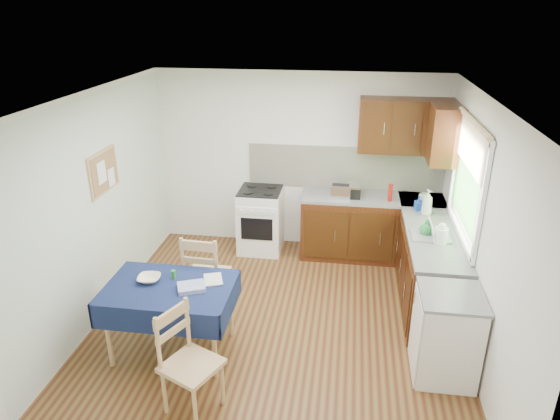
# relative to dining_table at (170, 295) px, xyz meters

# --- Properties ---
(floor) EXTENTS (4.20, 4.20, 0.00)m
(floor) POSITION_rel_dining_table_xyz_m (0.98, 0.58, -0.65)
(floor) COLOR #4D2514
(floor) RESTS_ON ground
(ceiling) EXTENTS (4.00, 4.20, 0.02)m
(ceiling) POSITION_rel_dining_table_xyz_m (0.98, 0.58, 1.85)
(ceiling) COLOR silver
(ceiling) RESTS_ON wall_back
(wall_back) EXTENTS (4.00, 0.02, 2.50)m
(wall_back) POSITION_rel_dining_table_xyz_m (0.98, 2.68, 0.60)
(wall_back) COLOR white
(wall_back) RESTS_ON ground
(wall_front) EXTENTS (4.00, 0.02, 2.50)m
(wall_front) POSITION_rel_dining_table_xyz_m (0.98, -1.52, 0.60)
(wall_front) COLOR white
(wall_front) RESTS_ON ground
(wall_left) EXTENTS (0.02, 4.20, 2.50)m
(wall_left) POSITION_rel_dining_table_xyz_m (-1.02, 0.58, 0.60)
(wall_left) COLOR silver
(wall_left) RESTS_ON ground
(wall_right) EXTENTS (0.02, 4.20, 2.50)m
(wall_right) POSITION_rel_dining_table_xyz_m (2.98, 0.58, 0.60)
(wall_right) COLOR white
(wall_right) RESTS_ON ground
(base_cabinets) EXTENTS (1.90, 2.30, 0.86)m
(base_cabinets) POSITION_rel_dining_table_xyz_m (2.34, 1.84, -0.22)
(base_cabinets) COLOR #341009
(base_cabinets) RESTS_ON ground
(worktop_back) EXTENTS (1.90, 0.60, 0.04)m
(worktop_back) POSITION_rel_dining_table_xyz_m (2.03, 2.38, 0.23)
(worktop_back) COLOR slate
(worktop_back) RESTS_ON base_cabinets
(worktop_right) EXTENTS (0.60, 1.70, 0.04)m
(worktop_right) POSITION_rel_dining_table_xyz_m (2.68, 1.23, 0.23)
(worktop_right) COLOR slate
(worktop_right) RESTS_ON base_cabinets
(worktop_corner) EXTENTS (0.60, 0.60, 0.04)m
(worktop_corner) POSITION_rel_dining_table_xyz_m (2.68, 2.38, 0.23)
(worktop_corner) COLOR slate
(worktop_corner) RESTS_ON base_cabinets
(splashback) EXTENTS (2.70, 0.02, 0.60)m
(splashback) POSITION_rel_dining_table_xyz_m (1.63, 2.67, 0.55)
(splashback) COLOR white
(splashback) RESTS_ON wall_back
(upper_cabinets) EXTENTS (1.20, 0.85, 0.70)m
(upper_cabinets) POSITION_rel_dining_table_xyz_m (2.50, 2.38, 1.20)
(upper_cabinets) COLOR #341009
(upper_cabinets) RESTS_ON wall_back
(stove) EXTENTS (0.60, 0.61, 0.92)m
(stove) POSITION_rel_dining_table_xyz_m (0.48, 2.38, -0.19)
(stove) COLOR white
(stove) RESTS_ON ground
(window) EXTENTS (0.04, 1.48, 1.26)m
(window) POSITION_rel_dining_table_xyz_m (2.95, 1.28, 1.00)
(window) COLOR #2C5B25
(window) RESTS_ON wall_right
(fridge) EXTENTS (0.58, 0.60, 0.89)m
(fridge) POSITION_rel_dining_table_xyz_m (2.68, 0.03, -0.21)
(fridge) COLOR white
(fridge) RESTS_ON ground
(corkboard) EXTENTS (0.04, 0.62, 0.47)m
(corkboard) POSITION_rel_dining_table_xyz_m (-0.99, 0.88, 0.95)
(corkboard) COLOR tan
(corkboard) RESTS_ON wall_left
(dining_table) EXTENTS (1.25, 0.85, 0.76)m
(dining_table) POSITION_rel_dining_table_xyz_m (0.00, 0.00, 0.00)
(dining_table) COLOR #0E1239
(dining_table) RESTS_ON ground
(chair_far) EXTENTS (0.48, 0.48, 1.04)m
(chair_far) POSITION_rel_dining_table_xyz_m (0.17, 0.64, -0.10)
(chair_far) COLOR tan
(chair_far) RESTS_ON ground
(chair_near) EXTENTS (0.58, 0.58, 0.98)m
(chair_near) POSITION_rel_dining_table_xyz_m (0.41, -0.73, -0.13)
(chair_near) COLOR tan
(chair_near) RESTS_ON ground
(toaster) EXTENTS (0.26, 0.16, 0.20)m
(toaster) POSITION_rel_dining_table_xyz_m (1.59, 2.27, 0.34)
(toaster) COLOR silver
(toaster) RESTS_ON worktop_back
(sandwich_press) EXTENTS (0.30, 0.26, 0.17)m
(sandwich_press) POSITION_rel_dining_table_xyz_m (1.71, 2.35, 0.33)
(sandwich_press) COLOR black
(sandwich_press) RESTS_ON worktop_back
(sauce_bottle) EXTENTS (0.05, 0.05, 0.24)m
(sauce_bottle) POSITION_rel_dining_table_xyz_m (2.24, 2.24, 0.37)
(sauce_bottle) COLOR #B1150E
(sauce_bottle) RESTS_ON worktop_back
(yellow_packet) EXTENTS (0.12, 0.10, 0.14)m
(yellow_packet) POSITION_rel_dining_table_xyz_m (1.74, 2.54, 0.32)
(yellow_packet) COLOR yellow
(yellow_packet) RESTS_ON worktop_back
(dish_rack) EXTENTS (0.42, 0.32, 0.20)m
(dish_rack) POSITION_rel_dining_table_xyz_m (2.63, 1.20, 0.27)
(dish_rack) COLOR #97979C
(dish_rack) RESTS_ON worktop_right
(kettle) EXTENTS (0.14, 0.14, 0.24)m
(kettle) POSITION_rel_dining_table_xyz_m (2.71, 1.06, 0.35)
(kettle) COLOR white
(kettle) RESTS_ON worktop_right
(cup) EXTENTS (0.16, 0.16, 0.10)m
(cup) POSITION_rel_dining_table_xyz_m (2.68, 2.31, 0.30)
(cup) COLOR silver
(cup) RESTS_ON worktop_back
(soap_bottle_a) EXTENTS (0.18, 0.18, 0.33)m
(soap_bottle_a) POSITION_rel_dining_table_xyz_m (2.66, 1.84, 0.41)
(soap_bottle_a) COLOR white
(soap_bottle_a) RESTS_ON worktop_right
(soap_bottle_b) EXTENTS (0.10, 0.10, 0.18)m
(soap_bottle_b) POSITION_rel_dining_table_xyz_m (2.57, 1.98, 0.34)
(soap_bottle_b) COLOR #1F4FB5
(soap_bottle_b) RESTS_ON worktop_right
(soap_bottle_c) EXTENTS (0.16, 0.16, 0.19)m
(soap_bottle_c) POSITION_rel_dining_table_xyz_m (2.58, 1.25, 0.34)
(soap_bottle_c) COLOR green
(soap_bottle_c) RESTS_ON worktop_right
(plate_bowl) EXTENTS (0.25, 0.25, 0.05)m
(plate_bowl) POSITION_rel_dining_table_xyz_m (-0.22, 0.07, 0.13)
(plate_bowl) COLOR #F5EBC8
(plate_bowl) RESTS_ON dining_table
(book) EXTENTS (0.25, 0.29, 0.02)m
(book) POSITION_rel_dining_table_xyz_m (0.32, 0.14, 0.11)
(book) COLOR white
(book) RESTS_ON dining_table
(spice_jar) EXTENTS (0.05, 0.05, 0.09)m
(spice_jar) POSITION_rel_dining_table_xyz_m (0.00, 0.15, 0.15)
(spice_jar) COLOR #227F30
(spice_jar) RESTS_ON dining_table
(tea_towel) EXTENTS (0.32, 0.29, 0.05)m
(tea_towel) POSITION_rel_dining_table_xyz_m (0.24, -0.02, 0.13)
(tea_towel) COLOR navy
(tea_towel) RESTS_ON dining_table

